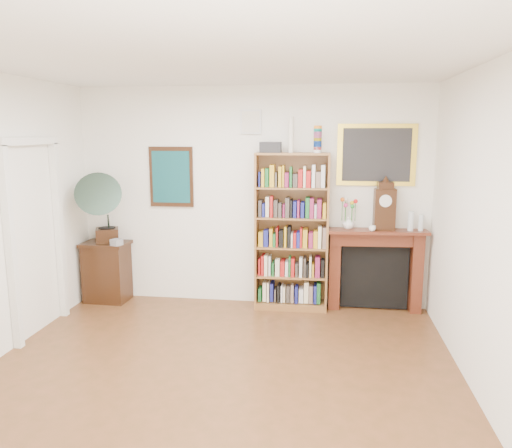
{
  "coord_description": "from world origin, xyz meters",
  "views": [
    {
      "loc": [
        0.94,
        -3.8,
        2.22
      ],
      "look_at": [
        0.19,
        1.6,
        1.22
      ],
      "focal_mm": 35.0,
      "sensor_mm": 36.0,
      "label": 1
    }
  ],
  "objects_px": {
    "teacup": "(372,228)",
    "flower_vase": "(348,223)",
    "mantel_clock": "(385,207)",
    "side_cabinet": "(107,272)",
    "fireplace": "(375,263)",
    "bookshelf": "(292,223)",
    "gramophone": "(100,204)",
    "bottle_left": "(411,221)",
    "bottle_right": "(421,223)",
    "cd_stack": "(116,242)"
  },
  "relations": [
    {
      "from": "mantel_clock",
      "to": "teacup",
      "type": "height_order",
      "value": "mantel_clock"
    },
    {
      "from": "cd_stack",
      "to": "bottle_left",
      "type": "xyz_separation_m",
      "value": [
        3.66,
        0.23,
        0.32
      ]
    },
    {
      "from": "flower_vase",
      "to": "teacup",
      "type": "bearing_deg",
      "value": -20.98
    },
    {
      "from": "bottle_left",
      "to": "gramophone",
      "type": "bearing_deg",
      "value": -177.44
    },
    {
      "from": "teacup",
      "to": "bottle_right",
      "type": "distance_m",
      "value": 0.6
    },
    {
      "from": "cd_stack",
      "to": "side_cabinet",
      "type": "bearing_deg",
      "value": 145.38
    },
    {
      "from": "mantel_clock",
      "to": "flower_vase",
      "type": "xyz_separation_m",
      "value": [
        -0.43,
        0.01,
        -0.21
      ]
    },
    {
      "from": "cd_stack",
      "to": "bottle_left",
      "type": "relative_size",
      "value": 0.5
    },
    {
      "from": "flower_vase",
      "to": "gramophone",
      "type": "bearing_deg",
      "value": -176.4
    },
    {
      "from": "bookshelf",
      "to": "fireplace",
      "type": "distance_m",
      "value": 1.16
    },
    {
      "from": "gramophone",
      "to": "fireplace",
      "type": "bearing_deg",
      "value": -18.88
    },
    {
      "from": "cd_stack",
      "to": "bottle_right",
      "type": "distance_m",
      "value": 3.81
    },
    {
      "from": "side_cabinet",
      "to": "bottle_right",
      "type": "distance_m",
      "value": 4.08
    },
    {
      "from": "bookshelf",
      "to": "bottle_left",
      "type": "distance_m",
      "value": 1.44
    },
    {
      "from": "side_cabinet",
      "to": "flower_vase",
      "type": "bearing_deg",
      "value": 3.84
    },
    {
      "from": "teacup",
      "to": "bottle_left",
      "type": "relative_size",
      "value": 0.35
    },
    {
      "from": "bookshelf",
      "to": "side_cabinet",
      "type": "xyz_separation_m",
      "value": [
        -2.44,
        -0.05,
        -0.71
      ]
    },
    {
      "from": "teacup",
      "to": "bookshelf",
      "type": "bearing_deg",
      "value": 176.92
    },
    {
      "from": "mantel_clock",
      "to": "flower_vase",
      "type": "height_order",
      "value": "mantel_clock"
    },
    {
      "from": "bottle_left",
      "to": "side_cabinet",
      "type": "bearing_deg",
      "value": -178.8
    },
    {
      "from": "bookshelf",
      "to": "gramophone",
      "type": "height_order",
      "value": "bookshelf"
    },
    {
      "from": "gramophone",
      "to": "cd_stack",
      "type": "xyz_separation_m",
      "value": [
        0.22,
        -0.06,
        -0.49
      ]
    },
    {
      "from": "flower_vase",
      "to": "bottle_right",
      "type": "bearing_deg",
      "value": -0.54
    },
    {
      "from": "side_cabinet",
      "to": "mantel_clock",
      "type": "bearing_deg",
      "value": 3.49
    },
    {
      "from": "side_cabinet",
      "to": "cd_stack",
      "type": "bearing_deg",
      "value": -32.7
    },
    {
      "from": "gramophone",
      "to": "flower_vase",
      "type": "bearing_deg",
      "value": -19.09
    },
    {
      "from": "fireplace",
      "to": "teacup",
      "type": "xyz_separation_m",
      "value": [
        -0.07,
        -0.14,
        0.47
      ]
    },
    {
      "from": "fireplace",
      "to": "gramophone",
      "type": "xyz_separation_m",
      "value": [
        -3.49,
        -0.23,
        0.72
      ]
    },
    {
      "from": "side_cabinet",
      "to": "bottle_right",
      "type": "height_order",
      "value": "bottle_right"
    },
    {
      "from": "bookshelf",
      "to": "mantel_clock",
      "type": "bearing_deg",
      "value": 1.31
    },
    {
      "from": "gramophone",
      "to": "bottle_right",
      "type": "relative_size",
      "value": 4.66
    },
    {
      "from": "bottle_left",
      "to": "cd_stack",
      "type": "bearing_deg",
      "value": -176.35
    },
    {
      "from": "flower_vase",
      "to": "bottle_left",
      "type": "height_order",
      "value": "bottle_left"
    },
    {
      "from": "cd_stack",
      "to": "mantel_clock",
      "type": "bearing_deg",
      "value": 4.27
    },
    {
      "from": "side_cabinet",
      "to": "fireplace",
      "type": "xyz_separation_m",
      "value": [
        3.49,
        0.14,
        0.21
      ]
    },
    {
      "from": "flower_vase",
      "to": "bottle_left",
      "type": "xyz_separation_m",
      "value": [
        0.74,
        -0.02,
        0.04
      ]
    },
    {
      "from": "fireplace",
      "to": "teacup",
      "type": "height_order",
      "value": "teacup"
    },
    {
      "from": "bottle_left",
      "to": "bottle_right",
      "type": "height_order",
      "value": "bottle_left"
    },
    {
      "from": "bookshelf",
      "to": "flower_vase",
      "type": "distance_m",
      "value": 0.7
    },
    {
      "from": "mantel_clock",
      "to": "gramophone",
      "type": "bearing_deg",
      "value": 177.47
    },
    {
      "from": "cd_stack",
      "to": "teacup",
      "type": "xyz_separation_m",
      "value": [
        3.2,
        0.15,
        0.24
      ]
    },
    {
      "from": "gramophone",
      "to": "mantel_clock",
      "type": "height_order",
      "value": "gramophone"
    },
    {
      "from": "cd_stack",
      "to": "mantel_clock",
      "type": "distance_m",
      "value": 3.39
    },
    {
      "from": "teacup",
      "to": "flower_vase",
      "type": "bearing_deg",
      "value": 159.02
    },
    {
      "from": "bookshelf",
      "to": "cd_stack",
      "type": "bearing_deg",
      "value": -175.95
    },
    {
      "from": "gramophone",
      "to": "mantel_clock",
      "type": "xyz_separation_m",
      "value": [
        3.57,
        0.19,
        0.0
      ]
    },
    {
      "from": "teacup",
      "to": "fireplace",
      "type": "bearing_deg",
      "value": 65.11
    },
    {
      "from": "fireplace",
      "to": "cd_stack",
      "type": "relative_size",
      "value": 10.42
    },
    {
      "from": "mantel_clock",
      "to": "flower_vase",
      "type": "distance_m",
      "value": 0.48
    },
    {
      "from": "fireplace",
      "to": "bottle_left",
      "type": "bearing_deg",
      "value": -11.82
    }
  ]
}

